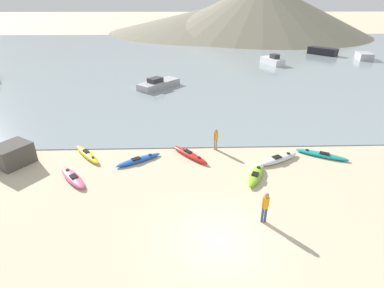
# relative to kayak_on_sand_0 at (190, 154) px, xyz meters

# --- Properties ---
(ground_plane) EXTENTS (400.00, 400.00, 0.00)m
(ground_plane) POSITION_rel_kayak_on_sand_0_xyz_m (1.22, -8.08, -0.17)
(ground_plane) COLOR beige
(bay_water) EXTENTS (160.00, 70.00, 0.06)m
(bay_water) POSITION_rel_kayak_on_sand_0_xyz_m (1.22, 36.31, -0.14)
(bay_water) COLOR gray
(bay_water) RESTS_ON ground_plane
(far_hill_left) EXTENTS (63.26, 63.26, 7.04)m
(far_hill_left) POSITION_rel_kayak_on_sand_0_xyz_m (9.33, 80.20, 3.35)
(far_hill_left) COLOR gray
(far_hill_left) RESTS_ON ground_plane
(far_hill_midleft) EXTENTS (60.81, 60.81, 13.84)m
(far_hill_midleft) POSITION_rel_kayak_on_sand_0_xyz_m (22.11, 74.37, 6.75)
(far_hill_midleft) COLOR gray
(far_hill_midleft) RESTS_ON ground_plane
(kayak_on_sand_0) EXTENTS (2.76, 3.09, 0.39)m
(kayak_on_sand_0) POSITION_rel_kayak_on_sand_0_xyz_m (0.00, 0.00, 0.00)
(kayak_on_sand_0) COLOR red
(kayak_on_sand_0) RESTS_ON ground_plane
(kayak_on_sand_1) EXTENTS (1.87, 2.79, 0.40)m
(kayak_on_sand_1) POSITION_rel_kayak_on_sand_0_xyz_m (4.07, -2.89, 0.01)
(kayak_on_sand_1) COLOR #8CCC2D
(kayak_on_sand_1) RESTS_ON ground_plane
(kayak_on_sand_2) EXTENTS (3.16, 2.31, 0.31)m
(kayak_on_sand_2) POSITION_rel_kayak_on_sand_0_xyz_m (-3.55, -0.59, -0.04)
(kayak_on_sand_2) COLOR blue
(kayak_on_sand_2) RESTS_ON ground_plane
(kayak_on_sand_3) EXTENTS (2.54, 2.84, 0.38)m
(kayak_on_sand_3) POSITION_rel_kayak_on_sand_0_xyz_m (-7.32, -2.76, -0.00)
(kayak_on_sand_3) COLOR #E5668C
(kayak_on_sand_3) RESTS_ON ground_plane
(kayak_on_sand_4) EXTENTS (2.65, 3.06, 0.37)m
(kayak_on_sand_4) POSITION_rel_kayak_on_sand_0_xyz_m (-7.29, 0.28, -0.01)
(kayak_on_sand_4) COLOR yellow
(kayak_on_sand_4) RESTS_ON ground_plane
(kayak_on_sand_5) EXTENTS (3.47, 2.36, 0.32)m
(kayak_on_sand_5) POSITION_rel_kayak_on_sand_0_xyz_m (9.40, -0.25, -0.04)
(kayak_on_sand_5) COLOR teal
(kayak_on_sand_5) RESTS_ON ground_plane
(kayak_on_sand_6) EXTENTS (3.34, 2.29, 0.39)m
(kayak_on_sand_6) POSITION_rel_kayak_on_sand_0_xyz_m (6.13, -0.81, 0.00)
(kayak_on_sand_6) COLOR white
(kayak_on_sand_6) RESTS_ON ground_plane
(person_near_foreground) EXTENTS (0.36, 0.25, 1.76)m
(person_near_foreground) POSITION_rel_kayak_on_sand_0_xyz_m (3.58, -6.92, 0.84)
(person_near_foreground) COLOR #384260
(person_near_foreground) RESTS_ON ground_plane
(person_near_waterline) EXTENTS (0.33, 0.29, 1.62)m
(person_near_waterline) POSITION_rel_kayak_on_sand_0_xyz_m (1.95, 1.05, 0.76)
(person_near_waterline) COLOR gray
(person_near_waterline) RESTS_ON ground_plane
(moored_boat_1) EXTENTS (4.91, 5.15, 1.28)m
(moored_boat_1) POSITION_rel_kayak_on_sand_0_xyz_m (26.07, 38.83, 0.53)
(moored_boat_1) COLOR black
(moored_boat_1) RESTS_ON bay_water
(moored_boat_2) EXTENTS (2.82, 3.81, 1.14)m
(moored_boat_2) POSITION_rel_kayak_on_sand_0_xyz_m (31.42, 34.02, 0.46)
(moored_boat_2) COLOR #B2B2B7
(moored_boat_2) RESTS_ON bay_water
(moored_boat_3) EXTENTS (3.27, 4.66, 1.67)m
(moored_boat_3) POSITION_rel_kayak_on_sand_0_xyz_m (14.32, 30.61, 0.47)
(moored_boat_3) COLOR white
(moored_boat_3) RESTS_ON bay_water
(moored_boat_4) EXTENTS (5.22, 5.42, 1.27)m
(moored_boat_4) POSITION_rel_kayak_on_sand_0_xyz_m (-3.40, 17.58, 0.33)
(moored_boat_4) COLOR #B2B2B7
(moored_boat_4) RESTS_ON bay_water
(shoreline_rock) EXTENTS (2.74, 2.81, 1.43)m
(shoreline_rock) POSITION_rel_kayak_on_sand_0_xyz_m (-11.90, -0.61, 0.54)
(shoreline_rock) COLOR #4C4742
(shoreline_rock) RESTS_ON ground_plane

